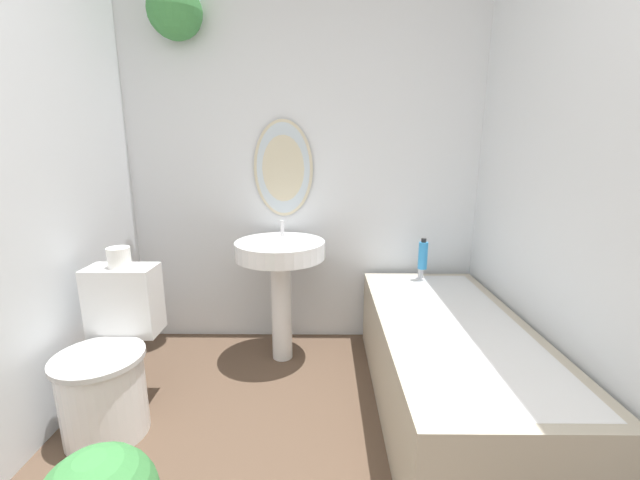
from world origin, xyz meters
The scene contains 7 objects.
wall_back centered at (-0.07, 2.29, 1.28)m, with size 2.42×0.32×2.40m.
wall_right centered at (1.18, 1.13, 1.20)m, with size 0.06×2.39×2.40m.
toilet centered at (-0.89, 1.33, 0.31)m, with size 0.40×0.57×0.74m.
pedestal_sink centered at (-0.13, 1.96, 0.62)m, with size 0.55×0.55×0.87m.
bathtub centered at (0.77, 1.44, 0.26)m, with size 0.72×1.55×0.56m.
shampoo_bottle centered at (0.77, 2.08, 0.66)m, with size 0.06×0.06×0.20m.
toilet_paper_roll centered at (-0.89, 1.53, 0.79)m, with size 0.11×0.11×0.10m.
Camera 1 is at (0.13, -0.35, 1.32)m, focal length 22.00 mm.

